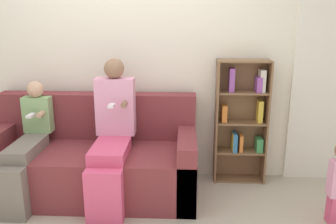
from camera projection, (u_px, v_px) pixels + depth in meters
The scene contains 7 objects.
ground_plane at pixel (118, 221), 3.05m from camera, with size 14.00×14.00×0.00m, color #B2A893.
back_wall at pixel (131, 59), 3.69m from camera, with size 10.00×0.06×2.55m.
curtain_panel at pixel (335, 72), 3.58m from camera, with size 0.85×0.04×2.31m.
couch at pixel (93, 161), 3.50m from camera, with size 2.02×0.88×0.94m.
adult_seated at pixel (112, 132), 3.28m from camera, with size 0.37×0.79×1.32m.
child_seated at pixel (27, 145), 3.29m from camera, with size 0.27×0.80×1.09m.
bookshelf at pixel (242, 119), 3.68m from camera, with size 0.53×0.22×1.29m.
Camera 1 is at (0.56, -2.67, 1.72)m, focal length 38.00 mm.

